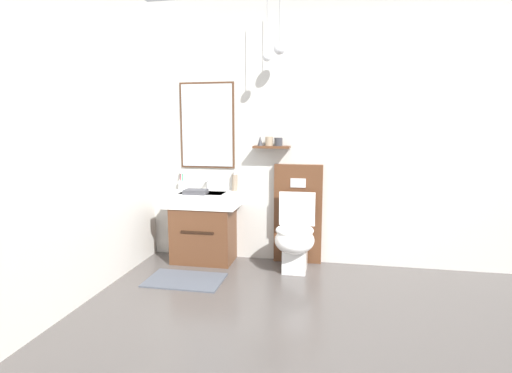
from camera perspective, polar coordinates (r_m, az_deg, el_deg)
name	(u,v)px	position (r m, az deg, el deg)	size (l,w,h in m)	color
ground_plane	(383,371)	(2.70, 17.62, -23.73)	(5.87, 4.89, 0.10)	#4C4744
wall_back	(366,133)	(4.07, 15.41, 7.34)	(4.67, 0.43, 2.62)	beige
wall_left	(25,137)	(2.99, -29.93, 6.14)	(0.12, 3.69, 2.62)	beige
bath_mat	(185,280)	(3.76, -10.05, -12.93)	(0.68, 0.44, 0.01)	#474C56
vanity_sink_left	(204,225)	(4.15, -7.41, -5.41)	(0.72, 0.43, 0.72)	#56331E
tap_on_left_sink	(208,183)	(4.21, -6.89, 0.46)	(0.03, 0.13, 0.11)	silver
toilet	(296,230)	(3.94, 5.72, -6.17)	(0.48, 0.63, 1.00)	#56331E
toothbrush_cup	(182,184)	(4.30, -10.50, 0.39)	(0.07, 0.07, 0.21)	silver
soap_dispenser	(235,182)	(4.13, -3.05, 0.58)	(0.06, 0.06, 0.20)	gray
folded_hand_towel	(196,192)	(3.99, -8.56, -0.74)	(0.22, 0.16, 0.04)	#47474C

